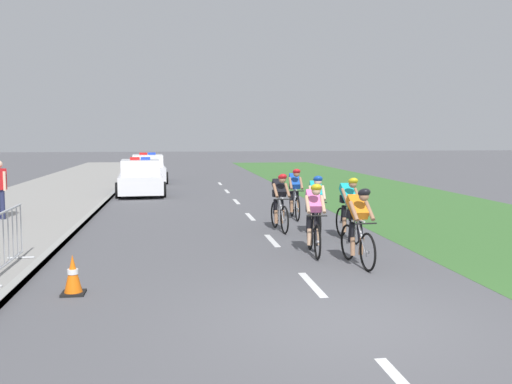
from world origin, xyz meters
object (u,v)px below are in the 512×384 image
object	(u,v)px
cyclist_second	(314,218)
cyclist_fifth	(280,201)
traffic_cone_near	(73,275)
cyclist_fourth	(316,204)
crowd_barrier_front	(4,242)
police_car_nearest	(141,179)
cyclist_third	(349,208)
cyclist_sixth	(295,193)
spectator_closest	(0,186)
cyclist_lead	(358,225)
police_car_second	(148,170)

from	to	relation	value
cyclist_second	cyclist_fifth	xyz separation A→B (m)	(-0.17, 3.01, 0.00)
cyclist_fifth	traffic_cone_near	xyz separation A→B (m)	(-4.32, -5.39, -0.48)
cyclist_fourth	crowd_barrier_front	xyz separation A→B (m)	(-6.48, -3.39, -0.14)
cyclist_fifth	cyclist_fourth	bearing A→B (deg)	-45.28
cyclist_fourth	traffic_cone_near	bearing A→B (deg)	-138.02
cyclist_fourth	police_car_nearest	bearing A→B (deg)	115.05
crowd_barrier_front	traffic_cone_near	size ratio (longest dim) A/B	3.63
cyclist_third	crowd_barrier_front	xyz separation A→B (m)	(-7.08, -2.64, -0.14)
cyclist_sixth	spectator_closest	distance (m)	8.54
cyclist_second	cyclist_fourth	size ratio (longest dim) A/B	1.00
police_car_nearest	spectator_closest	bearing A→B (deg)	-115.25
cyclist_fourth	cyclist_sixth	distance (m)	2.85
cyclist_fifth	cyclist_lead	bearing A→B (deg)	-79.39
cyclist_second	traffic_cone_near	bearing A→B (deg)	-152.10
police_car_nearest	cyclist_fifth	bearing A→B (deg)	-66.96
cyclist_fifth	spectator_closest	bearing A→B (deg)	162.43
cyclist_fifth	traffic_cone_near	distance (m)	6.92
cyclist_second	police_car_nearest	world-z (taller)	police_car_nearest
cyclist_third	crowd_barrier_front	size ratio (longest dim) A/B	0.74
cyclist_third	police_car_nearest	world-z (taller)	police_car_nearest
cyclist_sixth	police_car_nearest	size ratio (longest dim) A/B	0.38
crowd_barrier_front	traffic_cone_near	distance (m)	1.86
cyclist_sixth	cyclist_lead	bearing A→B (deg)	-90.71
cyclist_second	cyclist_sixth	distance (m)	5.11
cyclist_third	traffic_cone_near	distance (m)	6.90
traffic_cone_near	crowd_barrier_front	bearing A→B (deg)	138.54
cyclist_fifth	crowd_barrier_front	bearing A→B (deg)	-143.73
police_car_nearest	spectator_closest	distance (m)	8.20
cyclist_sixth	cyclist_second	bearing A→B (deg)	-97.58
cyclist_third	crowd_barrier_front	bearing A→B (deg)	-159.59
cyclist_fifth	cyclist_third	bearing A→B (deg)	-48.02
cyclist_fourth	cyclist_fifth	size ratio (longest dim) A/B	1.00
cyclist_second	police_car_nearest	bearing A→B (deg)	108.74
cyclist_lead	cyclist_fourth	xyz separation A→B (m)	(0.01, 3.32, 0.00)
police_car_nearest	police_car_second	distance (m)	6.25
cyclist_lead	crowd_barrier_front	size ratio (longest dim) A/B	0.74
cyclist_second	cyclist_fifth	world-z (taller)	same
cyclist_fourth	cyclist_fifth	xyz separation A→B (m)	(-0.78, 0.79, 0.00)
cyclist_second	cyclist_fourth	world-z (taller)	same
cyclist_third	traffic_cone_near	xyz separation A→B (m)	(-5.71, -3.85, -0.48)
crowd_barrier_front	spectator_closest	bearing A→B (deg)	106.73
cyclist_second	police_car_nearest	size ratio (longest dim) A/B	0.38
cyclist_fifth	crowd_barrier_front	size ratio (longest dim) A/B	0.74
cyclist_third	police_car_nearest	bearing A→B (deg)	116.09
cyclist_second	cyclist_fifth	bearing A→B (deg)	93.27
cyclist_fourth	cyclist_fifth	bearing A→B (deg)	134.72
cyclist_fourth	traffic_cone_near	world-z (taller)	cyclist_fourth
cyclist_second	spectator_closest	bearing A→B (deg)	145.29
cyclist_second	traffic_cone_near	distance (m)	5.11
cyclist_second	cyclist_sixth	xyz separation A→B (m)	(0.67, 5.07, 0.00)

